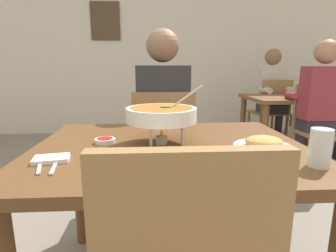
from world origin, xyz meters
The scene contains 18 objects.
cafe_rear_partition centered at (0.00, 3.29, 1.50)m, with size 10.00×0.10×3.00m, color beige.
picture_frame_hung centered at (-0.77, 3.23, 1.75)m, with size 0.44×0.03×0.56m, color #4C3823.
dining_table_main centered at (0.00, 0.00, 0.62)m, with size 1.15×0.91×0.73m.
chair_diner_main centered at (0.00, 0.74, 0.51)m, with size 0.44×0.44×0.90m.
diner_main centered at (0.00, 0.78, 0.75)m, with size 0.40×0.45×1.31m.
curry_bowl centered at (-0.04, 0.01, 0.86)m, with size 0.33×0.30×0.26m.
rice_plate centered at (-0.08, -0.30, 0.75)m, with size 0.24×0.24×0.06m.
appetizer_plate centered at (0.38, -0.09, 0.75)m, with size 0.24×0.24×0.06m.
sauce_dish centered at (-0.29, 0.05, 0.74)m, with size 0.09×0.09×0.02m.
napkin_folded centered at (-0.44, -0.18, 0.74)m, with size 0.12×0.08×0.02m, color white.
fork_utensil centered at (-0.46, -0.23, 0.73)m, with size 0.01×0.17×0.01m, color silver.
spoon_utensil centered at (-0.41, -0.23, 0.73)m, with size 0.01×0.17×0.01m, color silver.
drink_glass centered at (0.48, -0.29, 0.79)m, with size 0.07×0.07×0.13m.
dining_table_far centered at (1.55, 1.90, 0.60)m, with size 1.00×0.80×0.73m.
chair_bg_middle centered at (1.58, 2.44, 0.51)m, with size 0.48×0.48×0.90m.
chair_bg_right centered at (1.57, 1.38, 0.51)m, with size 0.45×0.45×0.90m.
patron_bg_middle centered at (1.57, 2.48, 0.75)m, with size 0.40×0.45×1.31m.
patron_bg_right centered at (1.54, 1.38, 0.75)m, with size 0.40×0.45×1.31m.
Camera 1 is at (-0.08, -1.10, 1.05)m, focal length 28.36 mm.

